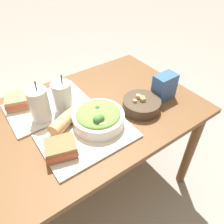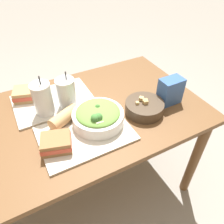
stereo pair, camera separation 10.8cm
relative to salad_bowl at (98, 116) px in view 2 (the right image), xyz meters
name	(u,v)px [view 2 (the right image)]	position (x,y,z in m)	size (l,w,h in m)	color
ground_plane	(85,187)	(-0.09, 0.12, -0.78)	(12.00, 12.00, 0.00)	gray
dining_table	(76,128)	(-0.09, 0.12, -0.15)	(1.43, 0.82, 0.73)	brown
tray_near	(85,134)	(-0.09, -0.03, -0.05)	(0.44, 0.31, 0.01)	beige
tray_far	(54,101)	(-0.15, 0.29, -0.05)	(0.44, 0.31, 0.01)	beige
salad_bowl	(98,116)	(0.00, 0.00, 0.00)	(0.26, 0.26, 0.11)	white
soup_bowl	(144,107)	(0.26, -0.03, -0.02)	(0.21, 0.21, 0.08)	#473828
sandwich_near	(56,143)	(-0.23, -0.06, -0.01)	(0.16, 0.14, 0.06)	olive
baguette_near	(64,117)	(-0.15, 0.08, -0.01)	(0.17, 0.13, 0.07)	tan
sandwich_far	(26,94)	(-0.28, 0.38, -0.01)	(0.16, 0.15, 0.06)	tan
drink_cup_dark	(43,100)	(-0.21, 0.21, 0.04)	(0.10, 0.10, 0.22)	silver
drink_cup_red	(67,94)	(-0.08, 0.21, 0.03)	(0.10, 0.10, 0.21)	silver
chip_bag	(170,91)	(0.43, -0.02, 0.02)	(0.13, 0.08, 0.15)	#335BA3
napkin_folded	(65,117)	(-0.14, 0.13, -0.06)	(0.19, 0.17, 0.00)	white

